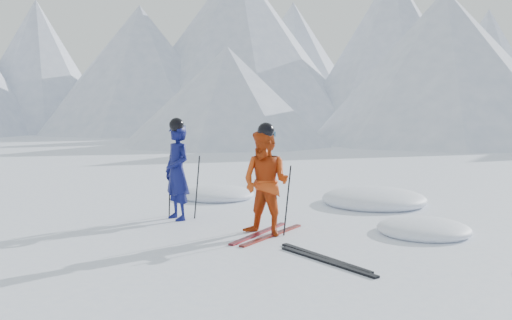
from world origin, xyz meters
The scene contains 12 objects.
ground centered at (0.00, 0.00, 0.00)m, with size 160.00×160.00×0.00m, color white.
skier_blue centered at (-3.11, 0.07, 0.85)m, with size 0.62×0.41×1.71m, color #0D1250.
skier_red centered at (-1.14, -0.19, 0.83)m, with size 0.80×0.63×1.65m, color #BF3D0F.
pole_blue_left centered at (-3.41, 0.22, 0.57)m, with size 0.02×0.02×1.14m, color black.
pole_blue_right centered at (-2.86, 0.32, 0.57)m, with size 0.02×0.02×1.14m, color black.
pole_red_left centered at (-1.44, 0.06, 0.55)m, with size 0.02×0.02×1.10m, color black.
pole_red_right centered at (-0.84, -0.04, 0.55)m, with size 0.02×0.02×1.10m, color black.
ski_worn_left centered at (-1.26, -0.19, 0.01)m, with size 0.09×1.70×0.03m, color black.
ski_worn_right centered at (-1.02, -0.19, 0.01)m, with size 0.09×1.70×0.03m, color black.
ski_loose_a centered at (0.18, -0.97, 0.01)m, with size 0.09×1.70×0.03m, color black.
ski_loose_b centered at (0.28, -1.12, 0.01)m, with size 0.09×1.70×0.03m, color black.
snow_lumps centered at (-0.74, 2.47, 0.00)m, with size 8.35×5.29×0.47m.
Camera 1 is at (2.98, -7.43, 1.95)m, focal length 38.00 mm.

